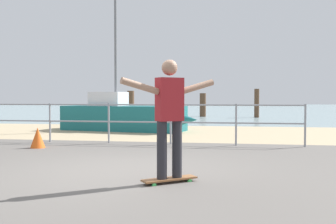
{
  "coord_description": "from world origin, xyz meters",
  "views": [
    {
      "loc": [
        1.84,
        -6.15,
        1.22
      ],
      "look_at": [
        0.49,
        2.0,
        0.9
      ],
      "focal_mm": 41.79,
      "sensor_mm": 36.0,
      "label": 1
    }
  ],
  "objects": [
    {
      "name": "traffic_cone",
      "position": [
        -2.69,
        2.39,
        0.25
      ],
      "size": [
        0.36,
        0.36,
        0.5
      ],
      "primitive_type": "cone",
      "color": "#E55919",
      "rests_on": "ground"
    },
    {
      "name": "sailboat",
      "position": [
        -1.88,
        7.38,
        0.52
      ],
      "size": [
        5.06,
        2.17,
        5.08
      ],
      "color": "#19666B",
      "rests_on": "ground"
    },
    {
      "name": "skateboarder",
      "position": [
        0.97,
        -0.81,
        1.02
      ],
      "size": [
        1.2,
        0.95,
        1.65
      ],
      "color": "#26262B",
      "rests_on": "skateboard"
    },
    {
      "name": "skateboard",
      "position": [
        0.97,
        -0.81,
        0.07
      ],
      "size": [
        0.76,
        0.64,
        0.08
      ],
      "color": "brown",
      "rests_on": "ground"
    },
    {
      "name": "beach_strip",
      "position": [
        0.0,
        7.0,
        0.0
      ],
      "size": [
        24.0,
        6.0,
        0.04
      ],
      "primitive_type": "cube",
      "color": "tan",
      "rests_on": "ground"
    },
    {
      "name": "groyne_post_3",
      "position": [
        3.23,
        17.3,
        0.85
      ],
      "size": [
        0.29,
        0.29,
        1.7
      ],
      "primitive_type": "cylinder",
      "color": "#513826",
      "rests_on": "ground"
    },
    {
      "name": "groyne_post_1",
      "position": [
        -3.15,
        12.64,
        0.76
      ],
      "size": [
        0.35,
        0.35,
        1.53
      ],
      "primitive_type": "cylinder",
      "color": "#513826",
      "rests_on": "ground"
    },
    {
      "name": "railing_fence",
      "position": [
        -1.34,
        3.6,
        0.7
      ],
      "size": [
        9.85,
        0.05,
        1.05
      ],
      "color": "gray",
      "rests_on": "ground"
    },
    {
      "name": "ground_plane",
      "position": [
        0.0,
        -1.0,
        0.0
      ],
      "size": [
        24.0,
        10.0,
        0.04
      ],
      "primitive_type": "cube",
      "color": "#605B56",
      "rests_on": "ground"
    },
    {
      "name": "groyne_post_2",
      "position": [
        0.04,
        17.71,
        0.73
      ],
      "size": [
        0.38,
        0.38,
        1.45
      ],
      "primitive_type": "cylinder",
      "color": "#513826",
      "rests_on": "ground"
    },
    {
      "name": "sea_surface",
      "position": [
        0.0,
        35.0,
        0.0
      ],
      "size": [
        72.0,
        50.0,
        0.04
      ],
      "primitive_type": "cube",
      "color": "#849EA3",
      "rests_on": "ground"
    },
    {
      "name": "groyne_post_0",
      "position": [
        -6.35,
        19.57,
        0.72
      ],
      "size": [
        0.32,
        0.32,
        1.45
      ],
      "primitive_type": "cylinder",
      "color": "#513826",
      "rests_on": "ground"
    }
  ]
}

